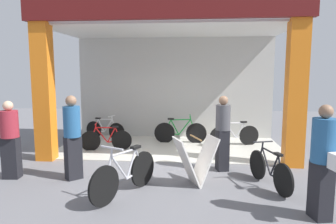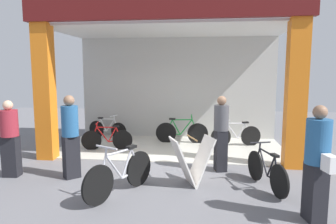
{
  "view_description": "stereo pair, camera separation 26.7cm",
  "coord_description": "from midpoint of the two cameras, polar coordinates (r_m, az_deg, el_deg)",
  "views": [
    {
      "loc": [
        0.74,
        -7.25,
        2.21
      ],
      "look_at": [
        0.0,
        0.76,
        1.15
      ],
      "focal_mm": 32.9,
      "sensor_mm": 36.0,
      "label": 1
    },
    {
      "loc": [
        1.0,
        -7.22,
        2.21
      ],
      "look_at": [
        0.0,
        0.76,
        1.15
      ],
      "focal_mm": 32.9,
      "sensor_mm": 36.0,
      "label": 2
    }
  ],
  "objects": [
    {
      "name": "pedestrian_0",
      "position": [
        5.07,
        27.32,
        -8.25
      ],
      "size": [
        0.42,
        0.63,
        1.74
      ],
      "color": "black",
      "rests_on": "ground"
    },
    {
      "name": "pedestrian_2",
      "position": [
        6.94,
        10.89,
        -3.82
      ],
      "size": [
        0.39,
        0.39,
        1.68
      ],
      "color": "black",
      "rests_on": "ground"
    },
    {
      "name": "bicycle_inside_1",
      "position": [
        10.33,
        -10.46,
        -3.17
      ],
      "size": [
        1.4,
        0.5,
        0.8
      ],
      "color": "black",
      "rests_on": "ground"
    },
    {
      "name": "bicycle_inside_3",
      "position": [
        9.34,
        13.31,
        -4.26
      ],
      "size": [
        1.48,
        0.52,
        0.84
      ],
      "color": "black",
      "rests_on": "ground"
    },
    {
      "name": "bicycle_inside_0",
      "position": [
        8.85,
        -10.37,
        -4.97
      ],
      "size": [
        1.42,
        0.39,
        0.79
      ],
      "color": "black",
      "rests_on": "ground"
    },
    {
      "name": "sandwich_board_sign",
      "position": [
        6.11,
        5.7,
        -9.03
      ],
      "size": [
        0.95,
        0.81,
        0.96
      ],
      "color": "silver",
      "rests_on": "ground"
    },
    {
      "name": "pedestrian_3",
      "position": [
        6.63,
        -16.53,
        -4.21
      ],
      "size": [
        0.48,
        0.48,
        1.73
      ],
      "color": "black",
      "rests_on": "ground"
    },
    {
      "name": "bicycle_parked_1",
      "position": [
        5.68,
        -7.47,
        -11.34
      ],
      "size": [
        0.83,
        1.57,
        0.96
      ],
      "color": "black",
      "rests_on": "ground"
    },
    {
      "name": "pedestrian_1",
      "position": [
        7.2,
        -26.29,
        -4.26
      ],
      "size": [
        0.39,
        0.39,
        1.62
      ],
      "color": "black",
      "rests_on": "ground"
    },
    {
      "name": "bicycle_inside_2",
      "position": [
        9.54,
        3.34,
        -3.71
      ],
      "size": [
        1.62,
        0.44,
        0.89
      ],
      "color": "black",
      "rests_on": "ground"
    },
    {
      "name": "ground_plane",
      "position": [
        7.61,
        0.3,
        -9.36
      ],
      "size": [
        20.87,
        20.87,
        0.0
      ],
      "primitive_type": "plane",
      "color": "slate",
      "rests_on": "ground"
    },
    {
      "name": "shop_facade",
      "position": [
        8.93,
        1.59,
        7.44
      ],
      "size": [
        6.63,
        3.34,
        4.06
      ],
      "color": "beige",
      "rests_on": "ground"
    },
    {
      "name": "bicycle_parked_0",
      "position": [
        6.25,
        18.96,
        -10.34
      ],
      "size": [
        0.53,
        1.47,
        0.84
      ],
      "color": "black",
      "rests_on": "ground"
    }
  ]
}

